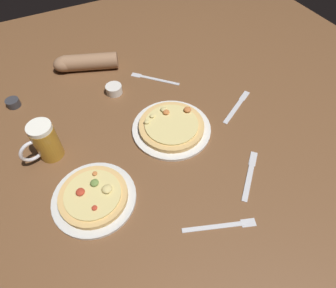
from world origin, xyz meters
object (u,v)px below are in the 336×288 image
(ramekin_sauce, at_px, (114,89))
(fork_left, at_px, (221,226))
(pizza_plate_near, at_px, (94,197))
(knife_spare, at_px, (250,175))
(pizza_plate_far, at_px, (171,127))
(beer_mug_dark, at_px, (45,142))
(diner_arm, at_px, (83,62))
(fork_spare, at_px, (154,79))
(knife_right, at_px, (237,106))
(ramekin_butter, at_px, (13,103))

(ramekin_sauce, distance_m, fork_left, 0.71)
(pizza_plate_near, relative_size, knife_spare, 1.63)
(pizza_plate_far, height_order, beer_mug_dark, beer_mug_dark)
(pizza_plate_near, xyz_separation_m, diner_arm, (0.17, 0.66, 0.02))
(pizza_plate_near, distance_m, beer_mug_dark, 0.26)
(fork_spare, xyz_separation_m, diner_arm, (-0.25, 0.21, 0.03))
(pizza_plate_far, xyz_separation_m, fork_spare, (0.07, 0.30, -0.01))
(diner_arm, bearing_deg, ramekin_sauce, -73.17)
(beer_mug_dark, distance_m, knife_right, 0.74)
(pizza_plate_far, distance_m, knife_right, 0.30)
(beer_mug_dark, height_order, knife_right, beer_mug_dark)
(ramekin_sauce, bearing_deg, diner_arm, 106.83)
(ramekin_butter, height_order, diner_arm, diner_arm)
(pizza_plate_near, relative_size, diner_arm, 0.93)
(beer_mug_dark, bearing_deg, pizza_plate_far, -11.31)
(ramekin_butter, xyz_separation_m, knife_spare, (0.66, -0.71, -0.01))
(pizza_plate_near, height_order, diner_arm, diner_arm)
(ramekin_butter, bearing_deg, fork_spare, -10.26)
(knife_right, height_order, diner_arm, diner_arm)
(fork_left, bearing_deg, pizza_plate_far, 83.94)
(ramekin_sauce, bearing_deg, fork_spare, 1.65)
(fork_left, bearing_deg, knife_right, 49.54)
(ramekin_sauce, distance_m, knife_right, 0.52)
(pizza_plate_near, xyz_separation_m, ramekin_sauce, (0.23, 0.45, 0.00))
(knife_spare, bearing_deg, ramekin_sauce, 113.74)
(ramekin_butter, relative_size, fork_spare, 0.31)
(fork_spare, distance_m, knife_spare, 0.61)
(fork_spare, bearing_deg, ramekin_sauce, -178.35)
(knife_right, distance_m, diner_arm, 0.71)
(beer_mug_dark, relative_size, diner_arm, 0.52)
(pizza_plate_far, relative_size, beer_mug_dark, 2.00)
(pizza_plate_near, distance_m, knife_spare, 0.52)
(ramekin_sauce, bearing_deg, beer_mug_dark, -146.30)
(fork_left, xyz_separation_m, knife_spare, (0.19, 0.11, 0.00))
(diner_arm, bearing_deg, knife_right, -47.32)
(ramekin_butter, distance_m, knife_spare, 0.97)
(beer_mug_dark, bearing_deg, ramekin_sauce, 33.70)
(beer_mug_dark, bearing_deg, pizza_plate_near, -70.84)
(ramekin_sauce, xyz_separation_m, fork_left, (0.08, -0.70, -0.02))
(beer_mug_dark, distance_m, knife_spare, 0.70)
(fork_left, relative_size, diner_arm, 0.76)
(ramekin_sauce, height_order, diner_arm, diner_arm)
(pizza_plate_far, bearing_deg, knife_spare, -64.75)
(knife_right, height_order, knife_spare, same)
(ramekin_butter, bearing_deg, pizza_plate_near, -73.76)
(pizza_plate_far, height_order, ramekin_sauce, pizza_plate_far)
(pizza_plate_far, bearing_deg, ramekin_butter, 141.65)
(pizza_plate_far, bearing_deg, ramekin_sauce, 112.17)
(fork_left, distance_m, fork_spare, 0.72)
(knife_spare, bearing_deg, beer_mug_dark, 146.06)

